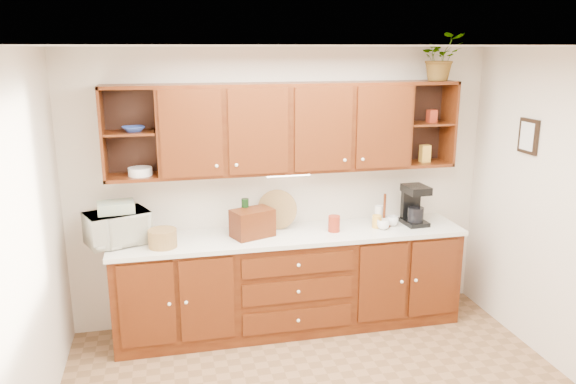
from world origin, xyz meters
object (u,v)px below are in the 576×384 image
coffee_maker (414,205)px  potted_plant (441,57)px  bread_box (252,223)px  microwave (118,228)px

coffee_maker → potted_plant: 1.40m
potted_plant → bread_box: bearing=-176.2°
bread_box → microwave: bearing=155.5°
microwave → coffee_maker: bearing=-22.9°
microwave → bread_box: (1.17, -0.07, -0.02)m
microwave → bread_box: microwave is taller
bread_box → potted_plant: 2.30m
bread_box → coffee_maker: coffee_maker is taller
microwave → coffee_maker: size_ratio=1.34×
microwave → bread_box: 1.17m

